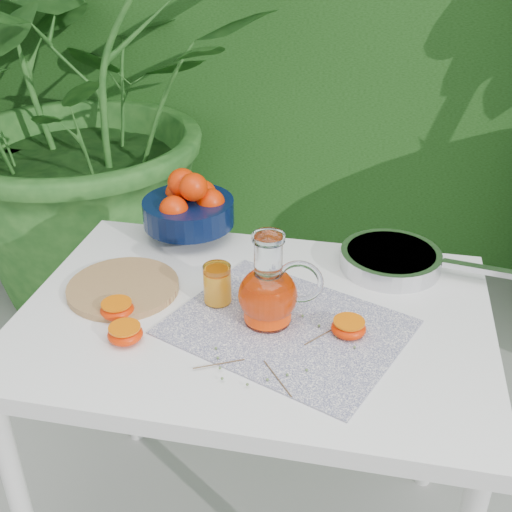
% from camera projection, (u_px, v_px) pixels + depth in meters
% --- Properties ---
extents(potted_plant_left, '(2.34, 2.34, 1.69)m').
position_uv_depth(potted_plant_left, '(86.00, 96.00, 2.48)').
color(potted_plant_left, '#1F521C').
rests_on(potted_plant_left, ground).
extents(white_table, '(1.00, 0.70, 0.75)m').
position_uv_depth(white_table, '(254.00, 344.00, 1.41)').
color(white_table, white).
rests_on(white_table, ground).
extents(placemat, '(0.56, 0.50, 0.00)m').
position_uv_depth(placemat, '(287.00, 327.00, 1.32)').
color(placemat, '#0C1044').
rests_on(placemat, white_table).
extents(cutting_board, '(0.28, 0.28, 0.02)m').
position_uv_depth(cutting_board, '(123.00, 288.00, 1.44)').
color(cutting_board, tan).
rests_on(cutting_board, white_table).
extents(fruit_bowl, '(0.30, 0.30, 0.18)m').
position_uv_depth(fruit_bowl, '(189.00, 206.00, 1.64)').
color(fruit_bowl, black).
rests_on(fruit_bowl, white_table).
extents(juice_pitcher, '(0.18, 0.13, 0.20)m').
position_uv_depth(juice_pitcher, '(269.00, 292.00, 1.31)').
color(juice_pitcher, white).
rests_on(juice_pitcher, white_table).
extents(juice_tumbler, '(0.07, 0.07, 0.09)m').
position_uv_depth(juice_tumbler, '(217.00, 285.00, 1.38)').
color(juice_tumbler, white).
rests_on(juice_tumbler, white_table).
extents(saute_pan, '(0.43, 0.27, 0.04)m').
position_uv_depth(saute_pan, '(392.00, 259.00, 1.52)').
color(saute_pan, silver).
rests_on(saute_pan, white_table).
extents(orange_halves, '(0.58, 0.20, 0.03)m').
position_uv_depth(orange_halves, '(196.00, 323.00, 1.31)').
color(orange_halves, '#F83702').
rests_on(orange_halves, white_table).
extents(thyme_sprigs, '(0.30, 0.26, 0.01)m').
position_uv_depth(thyme_sprigs, '(278.00, 356.00, 1.24)').
color(thyme_sprigs, brown).
rests_on(thyme_sprigs, white_table).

